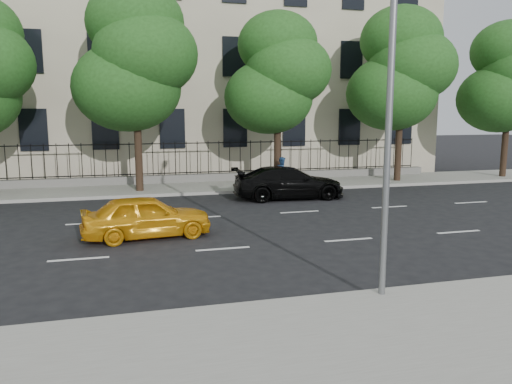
% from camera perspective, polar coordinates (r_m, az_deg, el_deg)
% --- Properties ---
extents(ground, '(120.00, 120.00, 0.00)m').
position_cam_1_polar(ground, '(12.38, -1.55, -9.57)').
color(ground, black).
rests_on(ground, ground).
extents(near_sidewalk, '(60.00, 4.00, 0.15)m').
position_cam_1_polar(near_sidewalk, '(8.81, 4.77, -17.24)').
color(near_sidewalk, gray).
rests_on(near_sidewalk, ground).
extents(far_sidewalk, '(60.00, 4.00, 0.15)m').
position_cam_1_polar(far_sidewalk, '(25.85, -8.74, 0.45)').
color(far_sidewalk, gray).
rests_on(far_sidewalk, ground).
extents(lane_markings, '(49.60, 4.62, 0.01)m').
position_cam_1_polar(lane_markings, '(16.86, -5.29, -4.46)').
color(lane_markings, silver).
rests_on(lane_markings, ground).
extents(masonry_building, '(34.60, 12.11, 18.50)m').
position_cam_1_polar(masonry_building, '(34.82, -10.81, 17.43)').
color(masonry_building, beige).
rests_on(masonry_building, ground).
extents(iron_fence, '(30.00, 0.50, 2.20)m').
position_cam_1_polar(iron_fence, '(27.44, -9.16, 2.16)').
color(iron_fence, slate).
rests_on(iron_fence, far_sidewalk).
extents(street_light, '(0.25, 3.32, 8.05)m').
position_cam_1_polar(street_light, '(11.01, 13.83, 15.00)').
color(street_light, slate).
rests_on(street_light, near_sidewalk).
extents(tree_c, '(5.89, 5.50, 9.80)m').
position_cam_1_polar(tree_c, '(24.89, -13.59, 14.60)').
color(tree_c, '#382619').
rests_on(tree_c, far_sidewalk).
extents(tree_d, '(5.34, 4.94, 8.84)m').
position_cam_1_polar(tree_d, '(26.01, 2.50, 13.34)').
color(tree_d, '#382619').
rests_on(tree_d, far_sidewalk).
extents(tree_e, '(5.71, 5.31, 9.46)m').
position_cam_1_polar(tree_e, '(28.90, 16.25, 13.30)').
color(tree_e, '#382619').
rests_on(tree_e, far_sidewalk).
extents(tree_f, '(5.52, 5.12, 9.01)m').
position_cam_1_polar(tree_f, '(33.00, 26.91, 11.58)').
color(tree_f, '#382619').
rests_on(tree_f, far_sidewalk).
extents(yellow_taxi, '(4.19, 2.06, 1.37)m').
position_cam_1_polar(yellow_taxi, '(16.19, -12.39, -2.74)').
color(yellow_taxi, orange).
rests_on(yellow_taxi, ground).
extents(black_sedan, '(5.19, 2.31, 1.48)m').
position_cam_1_polar(black_sedan, '(22.86, 3.77, 1.08)').
color(black_sedan, black).
rests_on(black_sedan, ground).
extents(pedestrian_far, '(0.72, 0.85, 1.55)m').
position_cam_1_polar(pedestrian_far, '(25.21, 3.03, 2.27)').
color(pedestrian_far, '#284F83').
rests_on(pedestrian_far, far_sidewalk).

